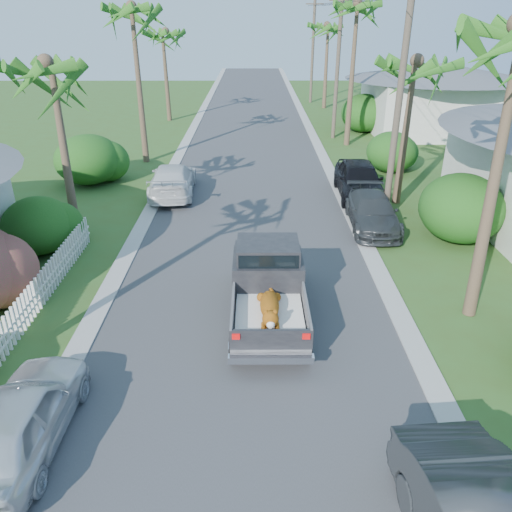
{
  "coord_description": "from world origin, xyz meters",
  "views": [
    {
      "loc": [
        0.18,
        -6.19,
        7.71
      ],
      "look_at": [
        0.24,
        6.72,
        1.4
      ],
      "focal_mm": 35.0,
      "sensor_mm": 36.0,
      "label": 1
    }
  ],
  "objects_px": {
    "palm_l_c": "(131,8)",
    "utility_pole_d": "(313,50)",
    "parked_car_rf": "(359,180)",
    "palm_l_d": "(163,32)",
    "parked_car_lf": "(173,180)",
    "palm_l_b": "(49,64)",
    "palm_r_c": "(358,5)",
    "parked_car_rm": "(372,212)",
    "parked_car_ln": "(20,419)",
    "house_right_far": "(436,101)",
    "pickup_truck": "(268,281)",
    "utility_pole_b": "(398,105)",
    "palm_r_d": "(328,25)",
    "utility_pole_c": "(338,66)",
    "palm_r_b": "(415,62)"
  },
  "relations": [
    {
      "from": "palm_l_c",
      "to": "utility_pole_d",
      "type": "relative_size",
      "value": 1.02
    },
    {
      "from": "parked_car_rf",
      "to": "palm_l_d",
      "type": "distance_m",
      "value": 22.25
    },
    {
      "from": "parked_car_lf",
      "to": "palm_l_b",
      "type": "xyz_separation_m",
      "value": [
        -3.2,
        -4.22,
        5.44
      ]
    },
    {
      "from": "palm_l_c",
      "to": "palm_l_d",
      "type": "xyz_separation_m",
      "value": [
        -0.5,
        12.0,
        -1.47
      ]
    },
    {
      "from": "palm_l_c",
      "to": "palm_r_c",
      "type": "xyz_separation_m",
      "value": [
        12.2,
        4.0,
        0.2
      ]
    },
    {
      "from": "palm_l_d",
      "to": "utility_pole_d",
      "type": "xyz_separation_m",
      "value": [
        12.1,
        9.0,
        -1.84
      ]
    },
    {
      "from": "parked_car_rm",
      "to": "utility_pole_d",
      "type": "bearing_deg",
      "value": 90.85
    },
    {
      "from": "palm_l_c",
      "to": "utility_pole_d",
      "type": "distance_m",
      "value": 24.22
    },
    {
      "from": "palm_l_b",
      "to": "parked_car_ln",
      "type": "bearing_deg",
      "value": -77.26
    },
    {
      "from": "parked_car_ln",
      "to": "house_right_far",
      "type": "xyz_separation_m",
      "value": [
        17.32,
        28.96,
        1.43
      ]
    },
    {
      "from": "palm_l_d",
      "to": "parked_car_rm",
      "type": "bearing_deg",
      "value": -62.47
    },
    {
      "from": "pickup_truck",
      "to": "parked_car_rm",
      "type": "relative_size",
      "value": 1.16
    },
    {
      "from": "palm_r_c",
      "to": "utility_pole_d",
      "type": "relative_size",
      "value": 1.04
    },
    {
      "from": "palm_l_b",
      "to": "utility_pole_b",
      "type": "bearing_deg",
      "value": 4.61
    },
    {
      "from": "parked_car_rf",
      "to": "parked_car_ln",
      "type": "bearing_deg",
      "value": -120.51
    },
    {
      "from": "palm_r_d",
      "to": "utility_pole_c",
      "type": "xyz_separation_m",
      "value": [
        -0.9,
        -12.0,
        -2.14
      ]
    },
    {
      "from": "parked_car_rf",
      "to": "palm_l_c",
      "type": "distance_m",
      "value": 14.48
    },
    {
      "from": "house_right_far",
      "to": "utility_pole_d",
      "type": "distance_m",
      "value": 15.16
    },
    {
      "from": "pickup_truck",
      "to": "utility_pole_b",
      "type": "height_order",
      "value": "utility_pole_b"
    },
    {
      "from": "palm_l_c",
      "to": "utility_pole_b",
      "type": "relative_size",
      "value": 1.02
    },
    {
      "from": "palm_r_b",
      "to": "utility_pole_d",
      "type": "xyz_separation_m",
      "value": [
        -1.0,
        28.0,
        -1.35
      ]
    },
    {
      "from": "pickup_truck",
      "to": "palm_l_b",
      "type": "relative_size",
      "value": 0.69
    },
    {
      "from": "palm_l_d",
      "to": "house_right_far",
      "type": "bearing_deg",
      "value": -11.59
    },
    {
      "from": "pickup_truck",
      "to": "parked_car_ln",
      "type": "relative_size",
      "value": 1.27
    },
    {
      "from": "parked_car_rm",
      "to": "utility_pole_b",
      "type": "relative_size",
      "value": 0.49
    },
    {
      "from": "parked_car_rf",
      "to": "utility_pole_d",
      "type": "bearing_deg",
      "value": 90.5
    },
    {
      "from": "parked_car_rm",
      "to": "palm_l_d",
      "type": "bearing_deg",
      "value": 119.75
    },
    {
      "from": "pickup_truck",
      "to": "palm_r_c",
      "type": "relative_size",
      "value": 0.54
    },
    {
      "from": "pickup_truck",
      "to": "parked_car_lf",
      "type": "bearing_deg",
      "value": 112.09
    },
    {
      "from": "parked_car_rm",
      "to": "palm_l_c",
      "type": "height_order",
      "value": "palm_l_c"
    },
    {
      "from": "palm_r_b",
      "to": "palm_r_c",
      "type": "distance_m",
      "value": 11.22
    },
    {
      "from": "parked_car_rf",
      "to": "palm_l_c",
      "type": "relative_size",
      "value": 0.52
    },
    {
      "from": "parked_car_lf",
      "to": "palm_l_d",
      "type": "distance_m",
      "value": 18.91
    },
    {
      "from": "palm_l_c",
      "to": "house_right_far",
      "type": "distance_m",
      "value": 21.41
    },
    {
      "from": "palm_l_d",
      "to": "house_right_far",
      "type": "relative_size",
      "value": 0.86
    },
    {
      "from": "palm_l_b",
      "to": "utility_pole_d",
      "type": "height_order",
      "value": "utility_pole_d"
    },
    {
      "from": "parked_car_ln",
      "to": "utility_pole_c",
      "type": "distance_m",
      "value": 28.99
    },
    {
      "from": "utility_pole_b",
      "to": "utility_pole_d",
      "type": "xyz_separation_m",
      "value": [
        0.0,
        30.0,
        0.0
      ]
    },
    {
      "from": "house_right_far",
      "to": "pickup_truck",
      "type": "bearing_deg",
      "value": -117.34
    },
    {
      "from": "palm_l_c",
      "to": "utility_pole_b",
      "type": "distance_m",
      "value": 15.05
    },
    {
      "from": "utility_pole_c",
      "to": "utility_pole_d",
      "type": "relative_size",
      "value": 1.0
    },
    {
      "from": "pickup_truck",
      "to": "palm_r_c",
      "type": "bearing_deg",
      "value": 74.31
    },
    {
      "from": "palm_r_b",
      "to": "parked_car_lf",
      "type": "bearing_deg",
      "value": 173.19
    },
    {
      "from": "pickup_truck",
      "to": "utility_pole_c",
      "type": "bearing_deg",
      "value": 77.14
    },
    {
      "from": "palm_l_c",
      "to": "utility_pole_d",
      "type": "height_order",
      "value": "palm_l_c"
    },
    {
      "from": "palm_r_c",
      "to": "palm_r_d",
      "type": "bearing_deg",
      "value": 88.77
    },
    {
      "from": "palm_r_d",
      "to": "pickup_truck",
      "type": "bearing_deg",
      "value": -99.88
    },
    {
      "from": "parked_car_rm",
      "to": "palm_l_d",
      "type": "height_order",
      "value": "palm_l_d"
    },
    {
      "from": "pickup_truck",
      "to": "utility_pole_d",
      "type": "xyz_separation_m",
      "value": [
        5.03,
        37.05,
        3.59
      ]
    },
    {
      "from": "palm_l_b",
      "to": "palm_l_d",
      "type": "height_order",
      "value": "palm_l_d"
    }
  ]
}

